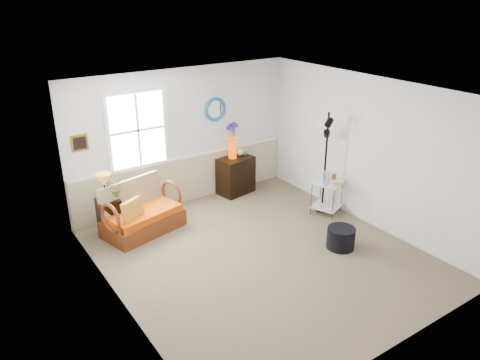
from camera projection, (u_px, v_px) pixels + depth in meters
floor at (261, 255)px, 7.39m from camera, size 4.50×5.00×0.01m
ceiling at (264, 92)px, 6.39m from camera, size 4.50×5.00×0.01m
walls at (263, 180)px, 6.89m from camera, size 4.51×5.01×2.60m
wainscot at (186, 180)px, 9.11m from camera, size 4.46×0.02×0.90m
chair_rail at (185, 157)px, 8.92m from camera, size 4.46×0.04×0.06m
window at (138, 130)px, 8.19m from camera, size 1.14×0.06×1.44m
picture at (79, 143)px, 7.69m from camera, size 0.28×0.03×0.28m
mirror at (215, 109)px, 8.97m from camera, size 0.47×0.07×0.47m
loveseat at (142, 208)px, 7.97m from camera, size 1.47×1.05×0.87m
throw_pillow at (133, 212)px, 7.72m from camera, size 0.41×0.29×0.41m
lamp_stand at (110, 216)px, 7.95m from camera, size 0.37×0.37×0.63m
table_lamp at (104, 187)px, 7.70m from camera, size 0.27×0.27×0.47m
potted_plant at (115, 189)px, 7.86m from camera, size 0.38×0.41×0.30m
cabinet at (236, 175)px, 9.50m from camera, size 0.77×0.57×0.76m
flower_vase at (232, 141)px, 9.22m from camera, size 0.29×0.29×0.72m
side_table at (327, 198)px, 8.65m from camera, size 0.66×0.66×0.63m
tabletop_items at (330, 176)px, 8.45m from camera, size 0.54×0.54×0.24m
floor_lamp at (325, 163)px, 8.53m from camera, size 0.35×0.35×1.90m
ottoman at (341, 238)px, 7.55m from camera, size 0.59×0.59×0.35m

